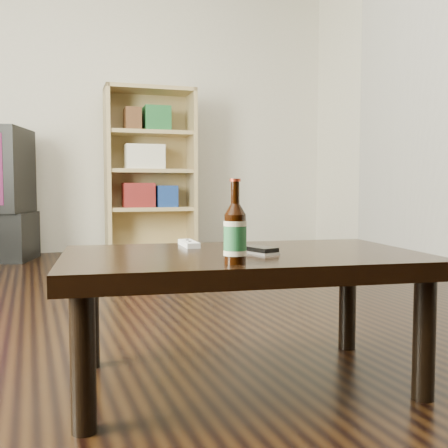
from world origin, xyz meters
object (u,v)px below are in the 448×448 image
object	(u,v)px
remote	(189,244)
bookshelf	(149,168)
beer_bottle	(235,234)
phone	(260,250)
coffee_table	(243,270)

from	to	relation	value
remote	bookshelf	bearing A→B (deg)	84.54
beer_bottle	phone	bearing A→B (deg)	49.41
coffee_table	beer_bottle	xyz separation A→B (m)	(-0.11, -0.20, 0.13)
bookshelf	remote	world-z (taller)	bookshelf
bookshelf	beer_bottle	world-z (taller)	bookshelf
bookshelf	phone	size ratio (longest dim) A/B	11.60
phone	coffee_table	bearing A→B (deg)	120.10
beer_bottle	remote	bearing A→B (deg)	89.64
coffee_table	phone	xyz separation A→B (m)	(0.04, -0.03, 0.06)
bookshelf	phone	xyz separation A→B (m)	(-0.39, -3.28, -0.36)
bookshelf	coffee_table	xyz separation A→B (m)	(-0.42, -3.24, -0.42)
phone	remote	bearing A→B (deg)	102.23
beer_bottle	phone	size ratio (longest dim) A/B	1.70
bookshelf	coffee_table	bearing A→B (deg)	-94.16
coffee_table	remote	size ratio (longest dim) A/B	7.15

